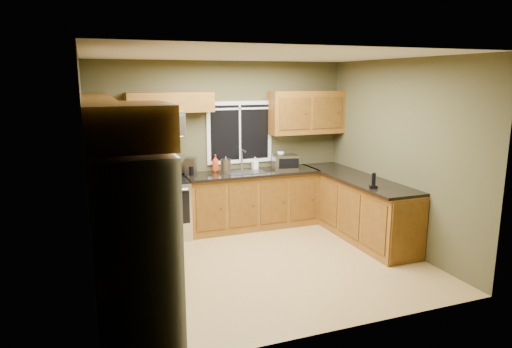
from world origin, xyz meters
TOP-DOWN VIEW (x-y plane):
  - floor at (0.00, 0.00)m, footprint 4.20×4.20m
  - ceiling at (0.00, 0.00)m, footprint 4.20×4.20m
  - back_wall at (0.00, 1.80)m, footprint 4.20×0.00m
  - front_wall at (0.00, -1.80)m, footprint 4.20×0.00m
  - left_wall at (-2.10, 0.00)m, footprint 0.00×3.60m
  - right_wall at (2.10, 0.00)m, footprint 0.00×3.60m
  - window at (0.30, 1.78)m, footprint 1.12×0.03m
  - base_cabinets_left at (-1.80, 0.48)m, footprint 0.60×2.65m
  - countertop_left at (-1.78, 0.48)m, footprint 0.65×2.65m
  - base_cabinets_back at (0.42, 1.50)m, footprint 2.17×0.60m
  - countertop_back at (0.42, 1.48)m, footprint 2.17×0.65m
  - base_cabinets_peninsula at (1.80, 0.54)m, footprint 0.60×2.52m
  - countertop_peninsula at (1.78, 0.55)m, footprint 0.65×2.50m
  - upper_cabinets_left at (-1.94, 0.48)m, footprint 0.33×2.65m
  - upper_cabinets_back_left at (-0.85, 1.64)m, footprint 1.30×0.33m
  - upper_cabinets_back_right at (1.45, 1.64)m, footprint 1.30×0.33m
  - upper_cabinet_over_fridge at (-1.74, -1.30)m, footprint 0.72×0.90m
  - refrigerator at (-1.74, -1.30)m, footprint 0.74×0.90m
  - range at (-1.05, 1.47)m, footprint 0.76×0.69m
  - microwave at (-1.05, 1.61)m, footprint 0.76×0.41m
  - sink at (0.30, 1.49)m, footprint 0.60×0.42m
  - toaster_oven at (0.99, 1.48)m, footprint 0.44×0.37m
  - coffee_maker at (-0.57, 1.61)m, footprint 0.23×0.26m
  - kettle at (-0.05, 1.44)m, footprint 0.19×0.19m
  - paper_towel_roll at (0.99, 1.68)m, footprint 0.13×0.13m
  - soap_bottle_a at (-0.15, 1.69)m, footprint 0.12×0.12m
  - soap_bottle_b at (0.54, 1.70)m, footprint 0.10×0.10m
  - soap_bottle_c at (0.00, 1.64)m, footprint 0.13×0.13m
  - cordless_phone at (1.58, -0.17)m, footprint 0.12×0.12m

SIDE VIEW (x-z plane):
  - floor at x=0.00m, z-range 0.00..0.00m
  - base_cabinets_peninsula at x=1.80m, z-range 0.00..0.90m
  - base_cabinets_left at x=-1.80m, z-range 0.00..0.90m
  - base_cabinets_back at x=0.42m, z-range 0.00..0.90m
  - range at x=-1.05m, z-range 0.00..0.94m
  - refrigerator at x=-1.74m, z-range 0.00..1.80m
  - countertop_left at x=-1.78m, z-range 0.90..0.94m
  - countertop_back at x=0.42m, z-range 0.90..0.94m
  - countertop_peninsula at x=1.78m, z-range 0.90..0.94m
  - sink at x=0.30m, z-range 0.77..1.13m
  - cordless_phone at x=1.58m, z-range 0.90..1.11m
  - soap_bottle_c at x=0.00m, z-range 0.94..1.09m
  - soap_bottle_b at x=0.54m, z-range 0.94..1.14m
  - toaster_oven at x=0.99m, z-range 0.94..1.18m
  - coffee_maker at x=-0.57m, z-range 0.93..1.20m
  - paper_towel_roll at x=0.99m, z-range 0.93..1.22m
  - kettle at x=-0.05m, z-range 0.93..1.22m
  - soap_bottle_a at x=-0.15m, z-range 0.94..1.22m
  - back_wall at x=0.00m, z-range -0.75..3.45m
  - front_wall at x=0.00m, z-range -0.75..3.45m
  - left_wall at x=-2.10m, z-range -0.45..3.15m
  - right_wall at x=2.10m, z-range -0.45..3.15m
  - window at x=0.30m, z-range 1.04..2.06m
  - microwave at x=-1.05m, z-range 1.52..1.94m
  - upper_cabinets_left at x=-1.94m, z-range 1.50..2.22m
  - upper_cabinets_back_right at x=1.45m, z-range 1.50..2.22m
  - upper_cabinet_over_fridge at x=-1.74m, z-range 1.84..2.22m
  - upper_cabinets_back_left at x=-0.85m, z-range 1.92..2.22m
  - ceiling at x=0.00m, z-range 2.70..2.70m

